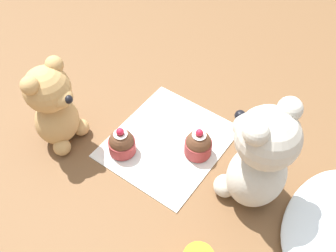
# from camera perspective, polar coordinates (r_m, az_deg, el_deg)

# --- Properties ---
(ground_plane) EXTENTS (4.00, 4.00, 0.00)m
(ground_plane) POSITION_cam_1_polar(r_m,az_deg,el_deg) (0.87, 0.00, -2.39)
(ground_plane) COLOR brown
(knitted_placemat) EXTENTS (0.26, 0.23, 0.01)m
(knitted_placemat) POSITION_cam_1_polar(r_m,az_deg,el_deg) (0.86, 0.00, -2.27)
(knitted_placemat) COLOR silver
(knitted_placemat) RESTS_ON ground_plane
(tulle_cloth) EXTENTS (0.26, 0.16, 0.03)m
(tulle_cloth) POSITION_cam_1_polar(r_m,az_deg,el_deg) (0.80, 22.57, -12.78)
(tulle_cloth) COLOR white
(tulle_cloth) RESTS_ON ground_plane
(teddy_bear_cream) EXTENTS (0.14, 0.14, 0.24)m
(teddy_bear_cream) POSITION_cam_1_polar(r_m,az_deg,el_deg) (0.71, 13.19, -4.52)
(teddy_bear_cream) COLOR beige
(teddy_bear_cream) RESTS_ON ground_plane
(teddy_bear_tan) EXTENTS (0.11, 0.11, 0.20)m
(teddy_bear_tan) POSITION_cam_1_polar(r_m,az_deg,el_deg) (0.83, -16.27, 2.75)
(teddy_bear_tan) COLOR tan
(teddy_bear_tan) RESTS_ON ground_plane
(cupcake_near_cream_bear) EXTENTS (0.06, 0.06, 0.07)m
(cupcake_near_cream_bear) POSITION_cam_1_polar(r_m,az_deg,el_deg) (0.82, 4.42, -2.66)
(cupcake_near_cream_bear) COLOR #993333
(cupcake_near_cream_bear) RESTS_ON knitted_placemat
(cupcake_near_tan_bear) EXTENTS (0.06, 0.06, 0.07)m
(cupcake_near_tan_bear) POSITION_cam_1_polar(r_m,az_deg,el_deg) (0.83, -6.74, -2.47)
(cupcake_near_tan_bear) COLOR #993333
(cupcake_near_tan_bear) RESTS_ON knitted_placemat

